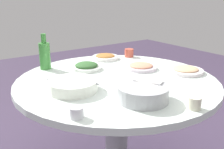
{
  "coord_description": "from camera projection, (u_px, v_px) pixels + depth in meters",
  "views": [
    {
      "loc": [
        -1.26,
        0.93,
        1.28
      ],
      "look_at": [
        -0.1,
        0.11,
        0.82
      ],
      "focal_mm": 41.69,
      "sensor_mm": 36.0,
      "label": 1
    }
  ],
  "objects": [
    {
      "name": "round_dining_table",
      "position": [
        117.0,
        100.0,
        1.7
      ],
      "size": [
        1.27,
        1.27,
        0.75
      ],
      "color": "#99999E",
      "rests_on": "ground"
    },
    {
      "name": "rice_bowl",
      "position": [
        143.0,
        93.0,
        1.31
      ],
      "size": [
        0.26,
        0.26,
        0.09
      ],
      "color": "#B2B5BA",
      "rests_on": "round_dining_table"
    },
    {
      "name": "soup_bowl",
      "position": [
        73.0,
        86.0,
        1.44
      ],
      "size": [
        0.28,
        0.28,
        0.06
      ],
      "color": "white",
      "rests_on": "round_dining_table"
    },
    {
      "name": "dish_noodles",
      "position": [
        185.0,
        70.0,
        1.77
      ],
      "size": [
        0.24,
        0.24,
        0.04
      ],
      "color": "white",
      "rests_on": "round_dining_table"
    },
    {
      "name": "dish_shrimp",
      "position": [
        141.0,
        67.0,
        1.85
      ],
      "size": [
        0.22,
        0.22,
        0.04
      ],
      "color": "silver",
      "rests_on": "round_dining_table"
    },
    {
      "name": "dish_tofu_braise",
      "position": [
        105.0,
        57.0,
        2.12
      ],
      "size": [
        0.21,
        0.21,
        0.04
      ],
      "color": "white",
      "rests_on": "round_dining_table"
    },
    {
      "name": "dish_greens",
      "position": [
        87.0,
        66.0,
        1.84
      ],
      "size": [
        0.21,
        0.21,
        0.05
      ],
      "color": "white",
      "rests_on": "round_dining_table"
    },
    {
      "name": "green_bottle",
      "position": [
        45.0,
        55.0,
        1.83
      ],
      "size": [
        0.08,
        0.08,
        0.25
      ],
      "color": "#3B8A38",
      "rests_on": "round_dining_table"
    },
    {
      "name": "tea_cup_near",
      "position": [
        129.0,
        53.0,
        2.19
      ],
      "size": [
        0.07,
        0.07,
        0.07
      ],
      "primitive_type": "cylinder",
      "color": "#CD523F",
      "rests_on": "round_dining_table"
    },
    {
      "name": "tea_cup_far",
      "position": [
        195.0,
        103.0,
        1.22
      ],
      "size": [
        0.06,
        0.06,
        0.06
      ],
      "primitive_type": "cylinder",
      "color": "beige",
      "rests_on": "round_dining_table"
    },
    {
      "name": "tea_cup_side",
      "position": [
        77.0,
        112.0,
        1.14
      ],
      "size": [
        0.06,
        0.06,
        0.05
      ],
      "primitive_type": "cylinder",
      "color": "white",
      "rests_on": "round_dining_table"
    }
  ]
}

